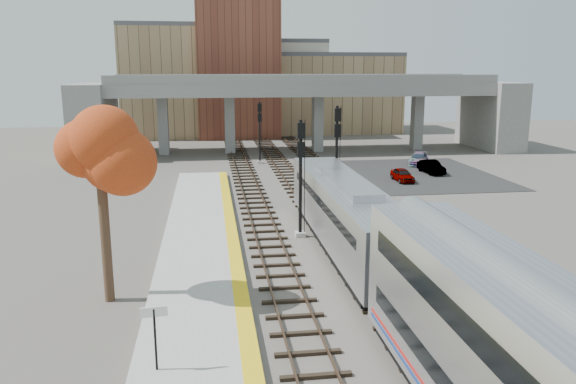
{
  "coord_description": "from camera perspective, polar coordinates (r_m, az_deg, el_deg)",
  "views": [
    {
      "loc": [
        -6.57,
        -24.29,
        10.37
      ],
      "look_at": [
        -1.62,
        10.68,
        2.5
      ],
      "focal_mm": 35.0,
      "sensor_mm": 36.0,
      "label": 1
    }
  ],
  "objects": [
    {
      "name": "station_sign",
      "position": [
        19.7,
        -13.41,
        -13.02
      ],
      "size": [
        0.9,
        0.13,
        2.27
      ],
      "rotation": [
        0.0,
        0.0,
        0.09
      ],
      "color": "black",
      "rests_on": "platform"
    },
    {
      "name": "ground",
      "position": [
        27.21,
        6.65,
        -9.92
      ],
      "size": [
        160.0,
        160.0,
        0.0
      ],
      "primitive_type": "plane",
      "color": "#47423D",
      "rests_on": "ground"
    },
    {
      "name": "car_b",
      "position": [
        57.53,
        14.35,
        2.48
      ],
      "size": [
        1.63,
        4.02,
        1.3
      ],
      "primitive_type": "imported",
      "rotation": [
        0.0,
        0.0,
        0.07
      ],
      "color": "#99999E",
      "rests_on": "parking_lot"
    },
    {
      "name": "overpass",
      "position": [
        70.38,
        1.38,
        8.85
      ],
      "size": [
        54.0,
        12.0,
        9.5
      ],
      "color": "slate",
      "rests_on": "ground"
    },
    {
      "name": "car_c",
      "position": [
        62.49,
        13.12,
        3.3
      ],
      "size": [
        3.55,
        4.58,
        1.24
      ],
      "primitive_type": "imported",
      "rotation": [
        0.0,
        0.0,
        -0.49
      ],
      "color": "#99999E",
      "rests_on": "parking_lot"
    },
    {
      "name": "tree",
      "position": [
        25.45,
        -18.6,
        3.39
      ],
      "size": [
        3.6,
        3.6,
        8.89
      ],
      "color": "#382619",
      "rests_on": "ground"
    },
    {
      "name": "car_a",
      "position": [
        52.96,
        11.55,
        1.72
      ],
      "size": [
        1.48,
        3.52,
        1.19
      ],
      "primitive_type": "imported",
      "rotation": [
        0.0,
        0.0,
        0.02
      ],
      "color": "#99999E",
      "rests_on": "parking_lot"
    },
    {
      "name": "locomotive",
      "position": [
        32.2,
        5.82,
        -2.06
      ],
      "size": [
        3.02,
        19.05,
        4.1
      ],
      "color": "#A8AAB2",
      "rests_on": "ground"
    },
    {
      "name": "signal_mast_near",
      "position": [
        34.28,
        1.29,
        1.29
      ],
      "size": [
        0.6,
        0.64,
        7.3
      ],
      "color": "#9E9E99",
      "rests_on": "ground"
    },
    {
      "name": "platform",
      "position": [
        26.35,
        -9.05,
        -10.36
      ],
      "size": [
        4.5,
        60.0,
        0.35
      ],
      "primitive_type": "cube",
      "color": "#9E9E99",
      "rests_on": "ground"
    },
    {
      "name": "signal_mast_far",
      "position": [
        61.35,
        -2.9,
        5.89
      ],
      "size": [
        0.6,
        0.64,
        6.71
      ],
      "color": "#9E9E99",
      "rests_on": "ground"
    },
    {
      "name": "parking_lot",
      "position": [
        57.13,
        13.2,
        1.79
      ],
      "size": [
        14.0,
        18.0,
        0.04
      ],
      "primitive_type": "cube",
      "color": "black",
      "rests_on": "ground"
    },
    {
      "name": "buildings_far",
      "position": [
        91.23,
        -3.19,
        10.98
      ],
      "size": [
        43.0,
        21.0,
        20.6
      ],
      "color": "tan",
      "rests_on": "ground"
    },
    {
      "name": "yellow_strip",
      "position": [
        26.3,
        -4.86,
        -9.87
      ],
      "size": [
        0.7,
        60.0,
        0.01
      ],
      "primitive_type": "cube",
      "color": "yellow",
      "rests_on": "platform"
    },
    {
      "name": "tracks",
      "position": [
        38.93,
        3.36,
        -2.79
      ],
      "size": [
        10.7,
        95.0,
        0.25
      ],
      "color": "black",
      "rests_on": "ground"
    },
    {
      "name": "signal_mast_mid",
      "position": [
        42.83,
        4.96,
        3.75
      ],
      "size": [
        0.6,
        0.64,
        7.55
      ],
      "color": "#9E9E99",
      "rests_on": "ground"
    }
  ]
}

